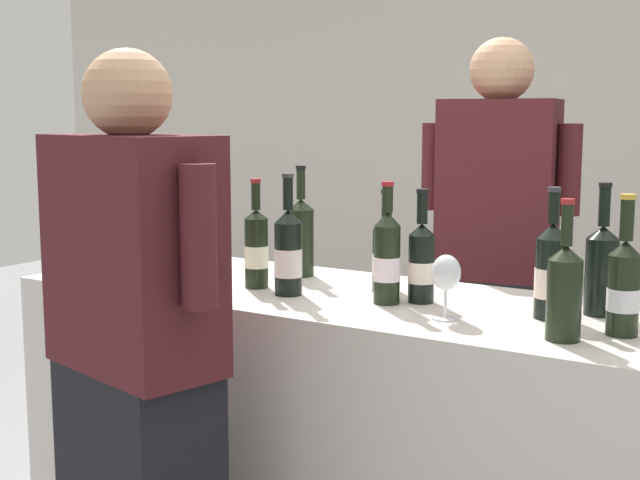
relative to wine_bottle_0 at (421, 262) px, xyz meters
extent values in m
cube|color=beige|center=(-0.19, 2.59, 0.31)|extent=(8.00, 0.10, 2.80)
cube|color=beige|center=(-0.19, -0.01, -0.60)|extent=(2.10, 0.68, 0.98)
cylinder|color=black|center=(0.00, 0.00, -0.02)|extent=(0.07, 0.07, 0.19)
cone|color=black|center=(0.00, 0.00, 0.09)|extent=(0.07, 0.07, 0.03)
cylinder|color=black|center=(0.00, 0.00, 0.15)|extent=(0.03, 0.03, 0.08)
cylinder|color=black|center=(0.00, 0.00, 0.19)|extent=(0.03, 0.03, 0.01)
cylinder|color=silver|center=(0.00, 0.00, -0.03)|extent=(0.07, 0.07, 0.06)
cylinder|color=black|center=(0.36, 0.00, -0.01)|extent=(0.08, 0.08, 0.20)
cone|color=black|center=(0.36, 0.00, 0.11)|extent=(0.08, 0.08, 0.04)
cylinder|color=black|center=(0.36, 0.00, 0.17)|extent=(0.03, 0.03, 0.08)
cylinder|color=#333338|center=(0.36, 0.00, 0.22)|extent=(0.03, 0.03, 0.01)
cylinder|color=#F3DAC6|center=(0.36, 0.00, -0.02)|extent=(0.08, 0.08, 0.08)
cylinder|color=black|center=(0.46, 0.11, -0.01)|extent=(0.08, 0.08, 0.20)
cone|color=black|center=(0.46, 0.11, 0.10)|extent=(0.08, 0.08, 0.03)
cylinder|color=black|center=(0.46, 0.11, 0.17)|extent=(0.03, 0.03, 0.10)
cylinder|color=black|center=(0.46, 0.11, 0.22)|extent=(0.03, 0.03, 0.01)
cylinder|color=black|center=(0.45, -0.19, -0.02)|extent=(0.08, 0.08, 0.19)
cone|color=black|center=(0.45, -0.19, 0.09)|extent=(0.08, 0.08, 0.03)
cylinder|color=black|center=(0.45, -0.19, 0.15)|extent=(0.03, 0.03, 0.09)
cylinder|color=maroon|center=(0.45, -0.19, 0.21)|extent=(0.03, 0.03, 0.01)
cylinder|color=black|center=(0.56, -0.07, -0.02)|extent=(0.07, 0.07, 0.19)
cone|color=black|center=(0.56, -0.07, 0.09)|extent=(0.07, 0.07, 0.03)
cylinder|color=black|center=(0.56, -0.07, 0.16)|extent=(0.03, 0.03, 0.10)
cylinder|color=#B79333|center=(0.56, -0.07, 0.21)|extent=(0.04, 0.04, 0.01)
cylinder|color=silver|center=(0.56, -0.07, -0.03)|extent=(0.08, 0.08, 0.05)
cylinder|color=black|center=(-0.51, -0.08, -0.01)|extent=(0.07, 0.07, 0.21)
cone|color=black|center=(-0.51, -0.08, 0.11)|extent=(0.07, 0.07, 0.03)
cylinder|color=black|center=(-0.51, -0.08, 0.16)|extent=(0.03, 0.03, 0.08)
cylinder|color=maroon|center=(-0.51, -0.08, 0.21)|extent=(0.03, 0.03, 0.01)
cylinder|color=#ECEBC5|center=(-0.51, -0.08, -0.02)|extent=(0.07, 0.07, 0.07)
cylinder|color=black|center=(-0.37, -0.11, -0.01)|extent=(0.08, 0.08, 0.21)
cone|color=black|center=(-0.37, -0.11, 0.11)|extent=(0.08, 0.08, 0.04)
cylinder|color=black|center=(-0.37, -0.11, 0.18)|extent=(0.03, 0.03, 0.09)
cylinder|color=#333338|center=(-0.37, -0.11, 0.23)|extent=(0.03, 0.03, 0.01)
cylinder|color=silver|center=(-0.37, -0.11, -0.02)|extent=(0.08, 0.08, 0.08)
cylinder|color=black|center=(-0.15, 0.07, -0.02)|extent=(0.08, 0.08, 0.18)
cone|color=black|center=(-0.15, 0.07, 0.08)|extent=(0.08, 0.08, 0.03)
cylinder|color=black|center=(-0.15, 0.07, 0.14)|extent=(0.03, 0.03, 0.08)
cylinder|color=black|center=(-0.15, 0.07, 0.18)|extent=(0.03, 0.03, 0.01)
cylinder|color=silver|center=(-0.15, 0.07, -0.03)|extent=(0.08, 0.08, 0.06)
cylinder|color=black|center=(-0.50, 0.15, -0.01)|extent=(0.08, 0.08, 0.21)
cone|color=black|center=(-0.50, 0.15, 0.12)|extent=(0.08, 0.08, 0.03)
cylinder|color=black|center=(-0.50, 0.15, 0.18)|extent=(0.03, 0.03, 0.09)
cylinder|color=black|center=(-0.50, 0.15, 0.23)|extent=(0.03, 0.03, 0.01)
cylinder|color=black|center=(-0.71, -0.17, -0.01)|extent=(0.07, 0.07, 0.20)
cone|color=black|center=(-0.71, -0.17, 0.10)|extent=(0.07, 0.07, 0.03)
cylinder|color=black|center=(-0.71, -0.17, 0.16)|extent=(0.03, 0.03, 0.10)
cylinder|color=#333338|center=(-0.71, -0.17, 0.22)|extent=(0.04, 0.04, 0.01)
cylinder|color=silver|center=(-0.71, -0.17, -0.02)|extent=(0.07, 0.07, 0.07)
cylinder|color=black|center=(-0.07, -0.06, -0.01)|extent=(0.07, 0.07, 0.21)
cone|color=black|center=(-0.07, -0.06, 0.12)|extent=(0.07, 0.07, 0.04)
cylinder|color=black|center=(-0.07, -0.06, 0.17)|extent=(0.03, 0.03, 0.07)
cylinder|color=maroon|center=(-0.07, -0.06, 0.22)|extent=(0.03, 0.03, 0.01)
cylinder|color=white|center=(-0.07, -0.06, -0.02)|extent=(0.07, 0.07, 0.07)
cylinder|color=silver|center=(0.14, -0.15, -0.11)|extent=(0.07, 0.07, 0.00)
cylinder|color=silver|center=(0.14, -0.15, -0.07)|extent=(0.01, 0.01, 0.08)
ellipsoid|color=silver|center=(0.14, -0.15, 0.01)|extent=(0.07, 0.07, 0.09)
ellipsoid|color=maroon|center=(0.14, -0.15, -0.01)|extent=(0.06, 0.06, 0.03)
cylinder|color=silver|center=(-0.94, 0.05, -0.01)|extent=(0.22, 0.22, 0.20)
torus|color=silver|center=(-0.94, 0.05, 0.09)|extent=(0.23, 0.23, 0.01)
cube|color=black|center=(-0.06, 0.72, -0.63)|extent=(0.38, 0.29, 0.93)
cube|color=#47191E|center=(-0.06, 0.72, 0.14)|extent=(0.42, 0.30, 0.61)
sphere|color=tan|center=(-0.06, 0.72, 0.55)|extent=(0.22, 0.22, 0.22)
cylinder|color=#47191E|center=(0.17, 0.76, 0.22)|extent=(0.08, 0.08, 0.31)
cylinder|color=#47191E|center=(-0.29, 0.68, 0.22)|extent=(0.08, 0.08, 0.31)
cube|color=#47191E|center=(-0.45, -0.65, 0.07)|extent=(0.50, 0.34, 0.56)
sphere|color=tan|center=(-0.45, -0.65, 0.45)|extent=(0.21, 0.21, 0.21)
cylinder|color=#47191E|center=(-0.71, -0.58, 0.14)|extent=(0.08, 0.08, 0.31)
cylinder|color=#47191E|center=(-0.19, -0.71, 0.14)|extent=(0.08, 0.08, 0.31)
camera|label=1|loc=(1.02, -2.12, 0.40)|focal=48.54mm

